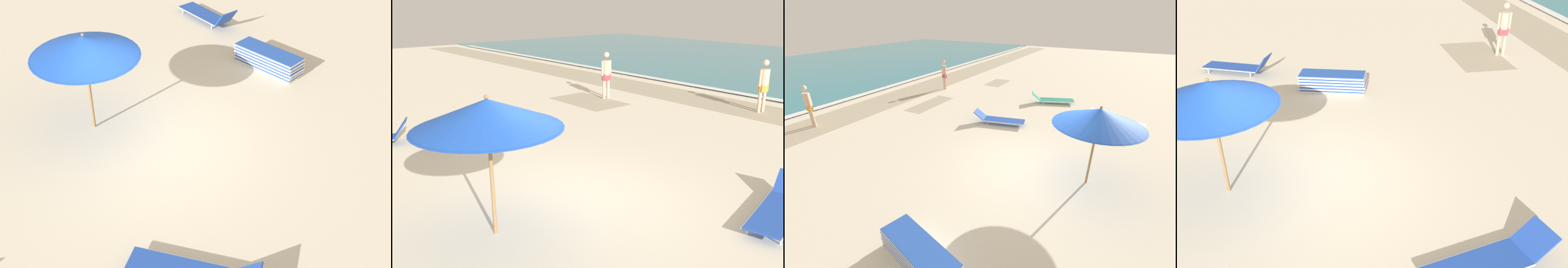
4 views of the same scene
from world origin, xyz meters
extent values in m
cube|color=beige|center=(0.00, 0.00, -0.08)|extent=(60.00, 60.00, 0.16)
cylinder|color=#9E7547|center=(0.11, -1.43, 1.00)|extent=(0.06, 0.06, 2.00)
cone|color=blue|center=(0.11, -1.43, 2.00)|extent=(2.30, 2.30, 0.45)
cylinder|color=#163D95|center=(0.11, -1.43, 1.79)|extent=(2.23, 2.23, 0.01)
sphere|color=#9E7547|center=(0.11, -1.43, 2.26)|extent=(0.07, 0.07, 0.07)
cube|color=blue|center=(-4.26, 0.92, 0.06)|extent=(1.04, 1.89, 0.03)
cube|color=silver|center=(-4.26, 0.92, 0.03)|extent=(1.06, 1.93, 0.04)
cube|color=blue|center=(-4.26, 0.92, 0.14)|extent=(1.04, 1.89, 0.03)
cube|color=silver|center=(-4.26, 0.92, 0.11)|extent=(1.06, 1.93, 0.04)
cube|color=blue|center=(-4.25, 0.93, 0.23)|extent=(1.04, 1.89, 0.03)
cube|color=silver|center=(-4.25, 0.93, 0.20)|extent=(1.06, 1.93, 0.04)
cube|color=blue|center=(-4.26, 0.91, 0.31)|extent=(1.04, 1.89, 0.03)
cube|color=silver|center=(-4.26, 0.91, 0.28)|extent=(1.06, 1.93, 0.04)
cube|color=blue|center=(-4.26, 0.92, 0.40)|extent=(1.04, 1.89, 0.03)
cube|color=silver|center=(-4.26, 0.92, 0.37)|extent=(1.06, 1.93, 0.04)
cube|color=blue|center=(-4.26, 0.90, 0.48)|extent=(1.04, 1.89, 0.03)
cube|color=silver|center=(-4.26, 0.90, 0.45)|extent=(1.06, 1.93, 0.04)
cube|color=blue|center=(-6.09, -2.02, 0.17)|extent=(1.23, 1.88, 0.03)
cylinder|color=silver|center=(-6.37, -1.91, 0.17)|extent=(0.70, 1.67, 0.03)
cylinder|color=silver|center=(-5.81, -2.13, 0.17)|extent=(0.70, 1.67, 0.03)
cube|color=blue|center=(-5.69, -1.04, 0.40)|extent=(0.66, 0.54, 0.46)
cylinder|color=silver|center=(-6.59, -2.57, 0.08)|extent=(0.03, 0.03, 0.16)
cylinder|color=silver|center=(-6.11, -2.76, 0.08)|extent=(0.03, 0.03, 0.16)
cylinder|color=silver|center=(-6.06, -1.28, 0.08)|extent=(0.03, 0.03, 0.16)
cylinder|color=silver|center=(-5.59, -1.47, 0.08)|extent=(0.03, 0.03, 0.16)
cylinder|color=silver|center=(2.54, 2.32, 0.17)|extent=(0.43, 1.68, 0.03)
cylinder|color=silver|center=(2.74, 1.67, 0.08)|extent=(0.03, 0.03, 0.16)
camera|label=1|loc=(7.66, 5.40, 7.15)|focal=50.00mm
camera|label=2|loc=(5.88, -4.30, 3.63)|focal=40.00mm
camera|label=3|loc=(-6.74, -1.81, 4.44)|focal=24.00mm
camera|label=4|loc=(7.08, 0.19, 5.03)|focal=40.00mm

